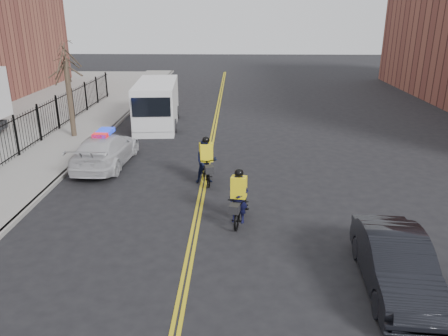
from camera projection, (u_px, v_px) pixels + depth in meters
name	position (u px, v px, depth m)	size (l,w,h in m)	color
ground	(196.00, 223.00, 14.45)	(120.00, 120.00, 0.00)	black
center_line_left	(208.00, 150.00, 21.97)	(0.10, 60.00, 0.01)	gold
center_line_right	(212.00, 150.00, 21.97)	(0.10, 60.00, 0.01)	gold
sidewalk	(63.00, 148.00, 22.14)	(3.00, 60.00, 0.15)	gray
curb	(92.00, 148.00, 22.10)	(0.20, 60.00, 0.15)	gray
iron_fence	(31.00, 130.00, 21.87)	(0.12, 28.00, 2.00)	black
street_tree	(67.00, 73.00, 22.85)	(3.20, 3.20, 4.80)	#32281E
police_cruiser	(105.00, 150.00, 19.58)	(2.23, 5.08, 1.61)	silver
dark_sedan	(396.00, 263.00, 10.83)	(1.49, 4.28, 1.41)	black
cargo_van	(157.00, 105.00, 26.20)	(2.82, 6.46, 2.63)	silver
cyclist_near	(239.00, 204.00, 14.29)	(1.03, 2.00, 1.87)	black
cyclist_far	(206.00, 165.00, 17.57)	(1.00, 2.00, 1.95)	black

